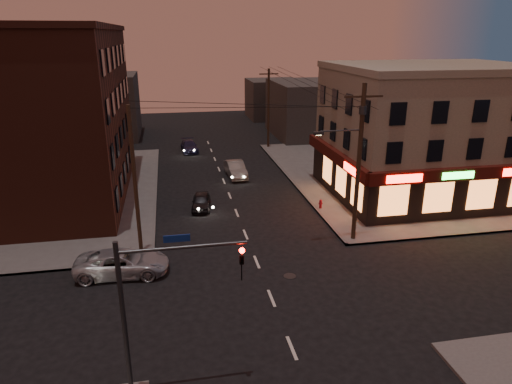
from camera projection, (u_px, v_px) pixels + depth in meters
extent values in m
plane|color=black|center=(271.00, 298.00, 23.43)|extent=(120.00, 120.00, 0.00)
cube|color=#514F4C|center=(409.00, 173.00, 44.23)|extent=(24.00, 28.00, 0.15)
cube|color=#514F4C|center=(10.00, 197.00, 37.83)|extent=(24.00, 28.00, 0.15)
cube|color=tan|center=(427.00, 134.00, 37.10)|extent=(15.00, 12.00, 10.00)
cube|color=tan|center=(436.00, 67.00, 35.37)|extent=(15.20, 12.20, 0.50)
cube|color=black|center=(466.00, 196.00, 32.67)|extent=(15.12, 0.25, 3.40)
cube|color=black|center=(338.00, 178.00, 36.86)|extent=(0.25, 12.12, 3.40)
cube|color=#400F0A|center=(473.00, 173.00, 31.80)|extent=(15.60, 0.50, 0.90)
cube|color=#400F0A|center=(336.00, 156.00, 36.22)|extent=(0.50, 12.60, 0.90)
cube|color=#FF140C|center=(405.00, 179.00, 30.60)|extent=(2.60, 0.06, 0.55)
cube|color=#26FF3F|center=(458.00, 175.00, 31.32)|extent=(2.40, 0.06, 0.50)
cube|color=#FF140C|center=(351.00, 170.00, 32.64)|extent=(0.06, 2.60, 0.55)
cube|color=orange|center=(460.00, 196.00, 32.39)|extent=(12.40, 0.08, 2.20)
cube|color=orange|center=(341.00, 180.00, 35.88)|extent=(0.08, 8.40, 2.20)
cube|color=#492117|center=(43.00, 116.00, 36.29)|extent=(12.00, 20.00, 13.00)
cube|color=#3F3D3A|center=(312.00, 109.00, 60.01)|extent=(10.00, 12.00, 7.00)
cube|color=#3F3D3A|center=(102.00, 106.00, 58.76)|extent=(9.00, 10.00, 8.00)
cube|color=#3F3D3A|center=(273.00, 99.00, 72.81)|extent=(8.00, 8.00, 6.00)
cylinder|color=#382619|center=(359.00, 165.00, 28.32)|extent=(0.28, 0.28, 10.00)
cube|color=#382619|center=(364.00, 96.00, 26.94)|extent=(2.40, 0.12, 0.12)
cylinder|color=#333538|center=(363.00, 110.00, 27.21)|extent=(0.44, 0.44, 0.50)
cylinder|color=#333538|center=(341.00, 131.00, 27.37)|extent=(2.60, 0.10, 0.10)
cube|color=#333538|center=(319.00, 133.00, 27.15)|extent=(0.60, 0.25, 0.18)
cube|color=#FFD88C|center=(318.00, 135.00, 27.19)|extent=(0.35, 0.15, 0.04)
cylinder|color=#382619|center=(269.00, 109.00, 52.79)|extent=(0.26, 0.26, 9.00)
cylinder|color=#382619|center=(135.00, 182.00, 26.72)|extent=(0.24, 0.24, 9.00)
cylinder|color=#333538|center=(124.00, 325.00, 16.01)|extent=(0.18, 0.18, 6.40)
cylinder|color=#333538|center=(183.00, 247.00, 15.48)|extent=(4.40, 0.12, 0.12)
imported|color=black|center=(242.00, 255.00, 16.00)|extent=(0.16, 0.20, 1.00)
sphere|color=#FF0C05|center=(242.00, 251.00, 15.81)|extent=(0.20, 0.20, 0.20)
cube|color=navy|center=(177.00, 238.00, 15.33)|extent=(0.90, 0.05, 0.25)
imported|color=#9B9DA4|center=(122.00, 263.00, 25.54)|extent=(5.28, 2.68, 1.43)
imported|color=black|center=(201.00, 201.00, 35.26)|extent=(1.80, 3.58, 1.17)
imported|color=slate|center=(236.00, 169.00, 43.09)|extent=(1.79, 4.55, 1.47)
imported|color=#1D1C38|center=(189.00, 146.00, 52.36)|extent=(2.01, 4.37, 1.24)
cylinder|color=maroon|center=(320.00, 205.00, 35.03)|extent=(0.23, 0.23, 0.56)
sphere|color=maroon|center=(321.00, 201.00, 34.93)|extent=(0.22, 0.22, 0.22)
cylinder|color=maroon|center=(321.00, 203.00, 35.00)|extent=(0.31, 0.15, 0.11)
cylinder|color=maroon|center=(321.00, 203.00, 35.00)|extent=(0.15, 0.31, 0.11)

